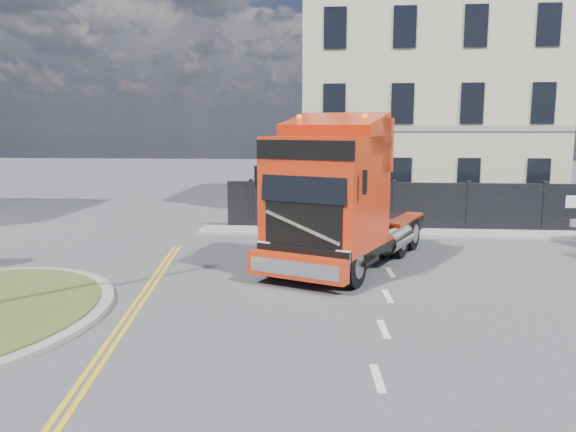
# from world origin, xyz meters

# --- Properties ---
(ground) EXTENTS (120.00, 120.00, 0.00)m
(ground) POSITION_xyz_m (0.00, 0.00, 0.00)
(ground) COLOR #424244
(ground) RESTS_ON ground
(hoarding_fence) EXTENTS (18.80, 0.25, 2.00)m
(hoarding_fence) POSITION_xyz_m (6.55, 9.00, 1.00)
(hoarding_fence) COLOR black
(hoarding_fence) RESTS_ON ground
(georgian_building) EXTENTS (12.30, 10.30, 12.80)m
(georgian_building) POSITION_xyz_m (6.00, 16.50, 5.77)
(georgian_building) COLOR #BBB295
(georgian_building) RESTS_ON ground
(pavement_far) EXTENTS (20.00, 1.60, 0.12)m
(pavement_far) POSITION_xyz_m (6.00, 8.10, 0.06)
(pavement_far) COLOR gray
(pavement_far) RESTS_ON ground
(truck) EXTENTS (5.56, 8.05, 4.53)m
(truck) POSITION_xyz_m (1.61, 2.29, 2.03)
(truck) COLOR black
(truck) RESTS_ON ground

